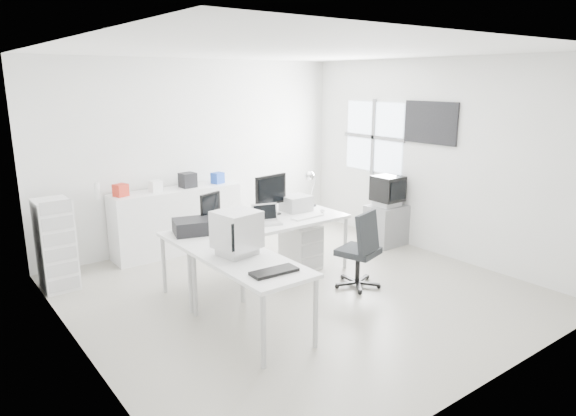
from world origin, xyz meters
TOP-DOWN VIEW (x-y plane):
  - floor at (0.00, 0.00)m, footprint 5.00×5.00m
  - ceiling at (0.00, 0.00)m, footprint 5.00×5.00m
  - back_wall at (0.00, 2.50)m, footprint 5.00×0.02m
  - left_wall at (-2.50, 0.00)m, footprint 0.02×5.00m
  - right_wall at (2.50, 0.00)m, footprint 0.02×5.00m
  - window at (2.48, 1.20)m, footprint 0.02×1.20m
  - wall_picture at (2.47, 0.10)m, footprint 0.04×0.90m
  - main_desk at (-0.15, 0.59)m, footprint 2.40×0.80m
  - side_desk at (-1.00, -0.51)m, footprint 0.70×1.40m
  - drawer_pedestal at (0.55, 0.64)m, footprint 0.40×0.50m
  - inkjet_printer at (-1.00, 0.69)m, footprint 0.55×0.48m
  - lcd_monitor_small at (-0.70, 0.84)m, footprint 0.36×0.28m
  - lcd_monitor_large at (0.20, 0.84)m, footprint 0.55×0.28m
  - laptop at (-0.10, 0.49)m, footprint 0.37×0.38m
  - white_keyboard at (0.50, 0.44)m, footprint 0.48×0.17m
  - white_mouse at (0.80, 0.49)m, footprint 0.06×0.06m
  - laser_printer at (0.60, 0.81)m, footprint 0.37×0.32m
  - desk_lamp at (0.95, 0.89)m, footprint 0.19×0.19m
  - crt_monitor at (-1.00, -0.26)m, footprint 0.49×0.49m
  - black_keyboard at (-1.00, -0.91)m, footprint 0.46×0.21m
  - office_chair at (0.68, -0.32)m, footprint 0.72×0.72m
  - tv_cabinet at (2.22, 0.62)m, footprint 0.57×0.46m
  - crt_tv at (2.22, 0.62)m, footprint 0.50×0.48m
  - sideboard at (-0.51, 2.24)m, footprint 1.91×0.48m
  - clutter_box_a at (-1.31, 2.24)m, footprint 0.21×0.20m
  - clutter_box_b at (-0.81, 2.24)m, footprint 0.17×0.15m
  - clutter_box_c at (-0.31, 2.24)m, footprint 0.23×0.21m
  - clutter_box_d at (0.19, 2.24)m, footprint 0.20×0.18m
  - clutter_bottle at (-1.61, 2.28)m, footprint 0.07×0.07m
  - filing_cabinet at (-2.28, 1.85)m, footprint 0.39×0.46m

SIDE VIEW (x-z plane):
  - floor at x=0.00m, z-range -0.01..0.01m
  - drawer_pedestal at x=0.55m, z-range 0.00..0.60m
  - tv_cabinet at x=2.22m, z-range 0.00..0.62m
  - main_desk at x=-0.15m, z-range 0.00..0.75m
  - side_desk at x=-1.00m, z-range 0.00..0.75m
  - sideboard at x=-0.51m, z-range 0.00..0.95m
  - office_chair at x=0.68m, z-range 0.00..1.00m
  - filing_cabinet at x=-2.28m, z-range 0.00..1.11m
  - white_keyboard at x=0.50m, z-range 0.75..0.77m
  - black_keyboard at x=-1.00m, z-range 0.75..0.78m
  - white_mouse at x=0.80m, z-range 0.75..0.81m
  - inkjet_printer at x=-1.00m, z-range 0.75..0.92m
  - crt_tv at x=2.22m, z-range 0.62..1.07m
  - laptop at x=-0.10m, z-range 0.75..0.95m
  - laser_printer at x=0.60m, z-range 0.75..0.96m
  - lcd_monitor_small at x=-0.70m, z-range 0.75..1.15m
  - desk_lamp at x=0.95m, z-range 0.75..1.20m
  - crt_monitor at x=-1.00m, z-range 0.75..1.24m
  - lcd_monitor_large at x=0.20m, z-range 0.75..1.29m
  - clutter_box_b at x=-0.81m, z-range 0.95..1.11m
  - clutter_box_d at x=0.19m, z-range 0.95..1.12m
  - clutter_box_a at x=-1.31m, z-range 0.95..1.12m
  - clutter_box_c at x=-0.31m, z-range 0.95..1.17m
  - clutter_bottle at x=-1.61m, z-range 0.95..1.17m
  - back_wall at x=0.00m, z-range 0.00..2.80m
  - left_wall at x=-2.50m, z-range 0.00..2.80m
  - right_wall at x=2.50m, z-range 0.00..2.80m
  - window at x=2.48m, z-range 1.05..2.15m
  - wall_picture at x=2.47m, z-range 1.60..2.20m
  - ceiling at x=0.00m, z-range 2.79..2.80m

